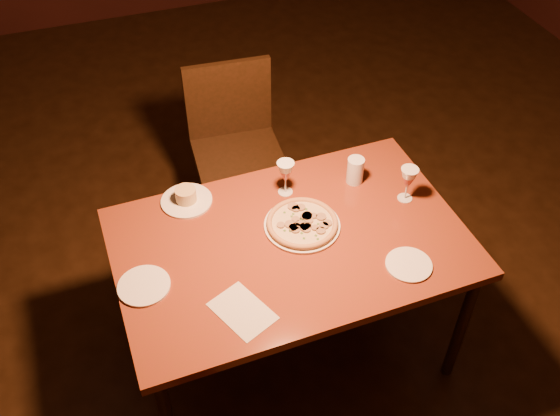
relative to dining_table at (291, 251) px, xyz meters
name	(u,v)px	position (x,y,z in m)	size (l,w,h in m)	color
floor	(297,323)	(0.08, 0.11, -0.67)	(7.00, 7.00, 0.00)	#311E10
dining_table	(291,251)	(0.00, 0.00, 0.00)	(1.40, 0.92, 0.74)	maroon
chair_far	(236,144)	(0.04, 0.93, -0.15)	(0.48, 0.48, 0.93)	black
pizza_plate	(302,223)	(0.07, 0.05, 0.08)	(0.31, 0.31, 0.03)	white
ramekin_saucer	(186,198)	(-0.34, 0.35, 0.09)	(0.22, 0.22, 0.07)	white
wine_glass_far	(285,178)	(0.07, 0.27, 0.15)	(0.07, 0.07, 0.16)	#AB4947
wine_glass_right	(407,184)	(0.54, 0.07, 0.15)	(0.07, 0.07, 0.16)	#AB4947
water_tumbler	(355,170)	(0.38, 0.24, 0.13)	(0.07, 0.07, 0.12)	silver
side_plate_left	(144,286)	(-0.59, -0.04, 0.07)	(0.20, 0.20, 0.01)	white
side_plate_near	(409,265)	(0.38, -0.27, 0.07)	(0.18, 0.18, 0.01)	white
menu_card	(242,311)	(-0.28, -0.27, 0.07)	(0.15, 0.23, 0.00)	beige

